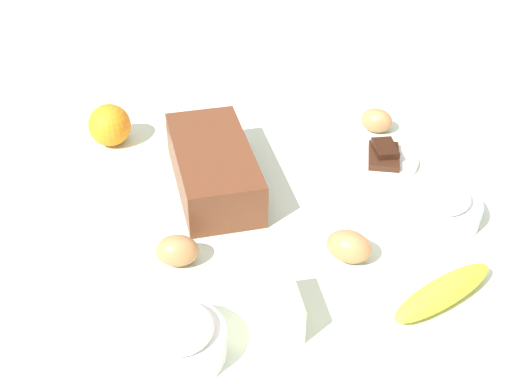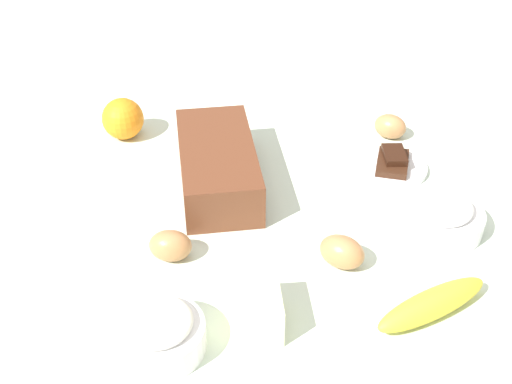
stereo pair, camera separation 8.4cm
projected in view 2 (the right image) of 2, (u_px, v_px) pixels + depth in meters
ground_plane at (256, 216)px, 1.15m from camera, size 2.40×2.40×0.02m
loaf_pan at (218, 164)px, 1.19m from camera, size 0.29×0.15×0.08m
flour_bowl at (158, 332)px, 0.88m from camera, size 0.13×0.13×0.07m
sugar_bowl at (439, 215)px, 1.09m from camera, size 0.14×0.14×0.06m
banana at (432, 304)px, 0.94m from camera, size 0.13×0.19×0.04m
orange_fruit at (123, 119)px, 1.32m from camera, size 0.08×0.08×0.08m
butter_block at (257, 309)px, 0.92m from camera, size 0.09×0.07×0.06m
egg_near_butter at (342, 252)px, 1.02m from camera, size 0.08×0.09×0.05m
egg_beside_bowl at (170, 246)px, 1.03m from camera, size 0.06×0.07×0.05m
egg_loose at (390, 126)px, 1.33m from camera, size 0.08×0.08×0.05m
chocolate_plate at (392, 165)px, 1.24m from camera, size 0.13×0.13×0.03m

